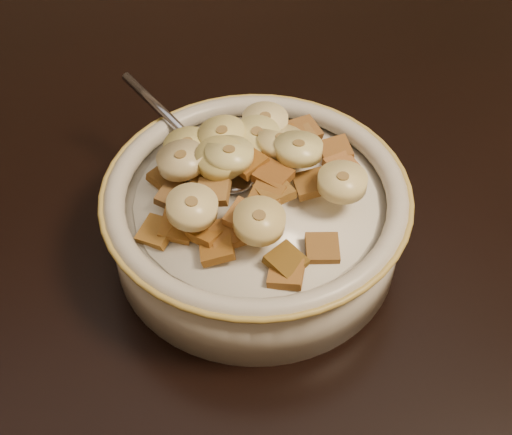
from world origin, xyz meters
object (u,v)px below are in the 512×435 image
object	(u,v)px
table	(147,125)
spoon	(225,172)
chair	(31,1)
cereal_bowl	(256,224)

from	to	relation	value
table	spoon	size ratio (longest dim) A/B	30.38
table	chair	bearing A→B (deg)	93.82
table	cereal_bowl	xyz separation A→B (m)	(0.03, -0.18, 0.04)
table	spoon	xyz separation A→B (m)	(0.02, -0.15, 0.07)
chair	spoon	world-z (taller)	chair
cereal_bowl	spoon	world-z (taller)	spoon
table	chair	distance (m)	0.81
chair	cereal_bowl	xyz separation A→B (m)	(0.09, -0.93, 0.33)
cereal_bowl	spoon	size ratio (longest dim) A/B	4.17
table	chair	xyz separation A→B (m)	(-0.05, 0.75, -0.29)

